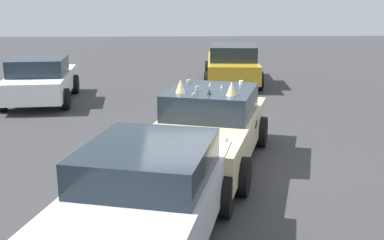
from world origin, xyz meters
TOP-DOWN VIEW (x-y plane):
  - ground_plane at (0.00, 0.00)m, footprint 60.00×60.00m
  - art_car_decorated at (0.07, -0.02)m, footprint 4.79×2.99m
  - parked_sedan_far_right at (-3.37, 1.05)m, footprint 4.60×2.73m
  - parked_sedan_row_back_center at (8.84, -1.53)m, footprint 4.66×2.33m
  - parked_sedan_near_right at (5.84, 4.83)m, footprint 4.04×2.28m

SIDE VIEW (x-z plane):
  - ground_plane at x=0.00m, z-range 0.00..0.00m
  - parked_sedan_near_right at x=5.84m, z-range 0.00..1.40m
  - parked_sedan_far_right at x=-3.37m, z-range 0.01..1.42m
  - art_car_decorated at x=0.07m, z-range -0.13..1.58m
  - parked_sedan_row_back_center at x=8.84m, z-range 0.00..1.48m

